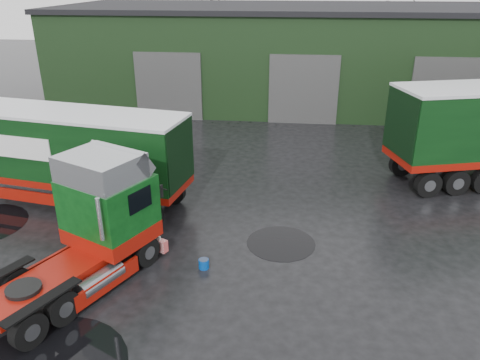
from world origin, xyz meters
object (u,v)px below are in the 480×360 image
warehouse (303,54)px  tree_back_b (396,31)px  wash_bucket (204,264)px  tree_back_a (212,17)px  hero_tractor (64,233)px  trailer_left (40,155)px

warehouse → tree_back_b: (8.00, 10.00, 0.59)m
wash_bucket → tree_back_a: bearing=98.9°
tree_back_a → tree_back_b: (16.00, 0.00, -1.00)m
hero_tractor → wash_bucket: hero_tractor is taller
warehouse → hero_tractor: bearing=-105.8°
warehouse → trailer_left: (-10.08, -17.50, -1.33)m
trailer_left → tree_back_b: 32.97m
hero_tractor → wash_bucket: (3.45, 1.42, -1.65)m
warehouse → tree_back_b: tree_back_b is taller
warehouse → tree_back_a: 12.90m
trailer_left → warehouse: bearing=-20.2°
hero_tractor → trailer_left: size_ratio=0.49×
warehouse → hero_tractor: size_ratio=5.61×
warehouse → wash_bucket: bearing=-98.0°
trailer_left → wash_bucket: size_ratio=37.87×
warehouse → tree_back_a: size_ratio=3.41×
hero_tractor → tree_back_b: (14.50, 33.00, 1.96)m
warehouse → hero_tractor: warehouse is taller
wash_bucket → warehouse: bearing=82.0°
warehouse → wash_bucket: warehouse is taller
tree_back_b → trailer_left: bearing=-123.3°
warehouse → trailer_left: size_ratio=2.75×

